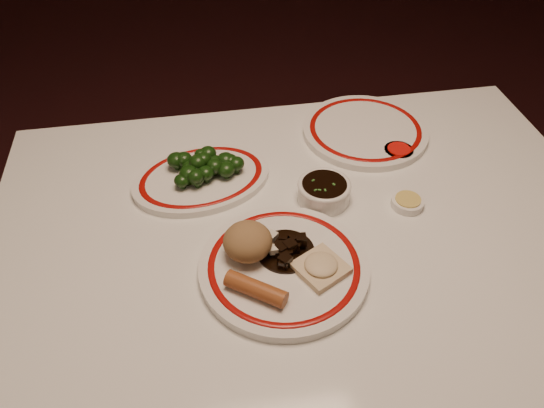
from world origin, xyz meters
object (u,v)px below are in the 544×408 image
at_px(broccoli_plate, 202,178).
at_px(soy_bowl, 324,192).
at_px(rice_mound, 248,241).
at_px(dining_table, 308,269).
at_px(spring_roll, 256,289).
at_px(stirfry_heap, 286,249).
at_px(broccoli_pile, 203,166).
at_px(main_plate, 284,267).
at_px(fried_wonton, 321,267).

bearing_deg(broccoli_plate, soy_bowl, -22.54).
bearing_deg(broccoli_plate, rice_mound, -74.26).
xyz_separation_m(dining_table, spring_roll, (-0.12, -0.13, 0.12)).
xyz_separation_m(spring_roll, broccoli_plate, (-0.07, 0.32, -0.02)).
height_order(stirfry_heap, soy_bowl, stirfry_heap).
distance_m(spring_roll, broccoli_plate, 0.33).
relative_size(spring_roll, stirfry_heap, 1.03).
xyz_separation_m(broccoli_plate, broccoli_pile, (0.01, 0.00, 0.03)).
bearing_deg(broccoli_plate, dining_table, -45.94).
bearing_deg(soy_bowl, rice_mound, -141.70).
relative_size(spring_roll, soy_bowl, 1.02).
bearing_deg(broccoli_pile, main_plate, -66.37).
xyz_separation_m(spring_roll, fried_wonton, (0.12, 0.03, -0.00)).
relative_size(main_plate, broccoli_pile, 2.40).
relative_size(broccoli_plate, broccoli_pile, 2.10).
distance_m(rice_mound, fried_wonton, 0.13).
bearing_deg(main_plate, stirfry_heap, 71.70).
height_order(stirfry_heap, broccoli_pile, broccoli_pile).
height_order(spring_roll, soy_bowl, spring_roll).
distance_m(rice_mound, soy_bowl, 0.22).
bearing_deg(dining_table, fried_wonton, -93.23).
height_order(main_plate, stirfry_heap, stirfry_heap).
relative_size(rice_mound, soy_bowl, 0.83).
bearing_deg(stirfry_heap, dining_table, 40.59).
relative_size(stirfry_heap, broccoli_plate, 0.31).
height_order(broccoli_pile, soy_bowl, broccoli_pile).
bearing_deg(fried_wonton, spring_roll, -164.72).
distance_m(fried_wonton, stirfry_heap, 0.07).
xyz_separation_m(fried_wonton, broccoli_pile, (-0.18, 0.29, 0.01)).
bearing_deg(stirfry_heap, main_plate, -108.30).
bearing_deg(rice_mound, stirfry_heap, -8.43).
distance_m(dining_table, broccoli_plate, 0.29).
relative_size(rice_mound, broccoli_plate, 0.26).
xyz_separation_m(rice_mound, broccoli_plate, (-0.07, 0.23, -0.04)).
height_order(stirfry_heap, broccoli_plate, stirfry_heap).
xyz_separation_m(stirfry_heap, soy_bowl, (0.10, 0.14, -0.01)).
height_order(dining_table, main_plate, main_plate).
bearing_deg(soy_bowl, fried_wonton, -105.51).
bearing_deg(fried_wonton, rice_mound, 153.07).
xyz_separation_m(dining_table, rice_mound, (-0.12, -0.04, 0.14)).
bearing_deg(dining_table, stirfry_heap, -139.41).
distance_m(broccoli_pile, soy_bowl, 0.25).
height_order(broccoli_plate, broccoli_pile, broccoli_pile).
xyz_separation_m(broccoli_plate, soy_bowl, (0.23, -0.10, 0.01)).
distance_m(fried_wonton, soy_bowl, 0.20).
xyz_separation_m(fried_wonton, stirfry_heap, (-0.05, 0.05, 0.00)).
distance_m(spring_roll, soy_bowl, 0.28).
bearing_deg(main_plate, rice_mound, 148.62).
relative_size(broccoli_plate, soy_bowl, 3.18).
distance_m(fried_wonton, broccoli_plate, 0.34).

